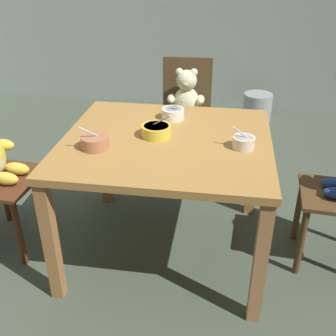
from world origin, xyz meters
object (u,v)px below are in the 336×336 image
(dining_table, at_px, (167,154))
(metal_pail, at_px, (257,107))
(porridge_bowl_yellow_center, at_px, (156,131))
(porridge_bowl_terracotta_near_left, at_px, (95,142))
(porridge_bowl_white_far_center, at_px, (173,113))
(teddy_chair_far_center, at_px, (186,108))
(porridge_bowl_cream_near_right, at_px, (244,142))

(dining_table, height_order, metal_pail, dining_table)
(dining_table, bearing_deg, porridge_bowl_yellow_center, 158.00)
(dining_table, distance_m, porridge_bowl_terracotta_near_left, 0.39)
(porridge_bowl_white_far_center, bearing_deg, metal_pail, 71.79)
(porridge_bowl_terracotta_near_left, bearing_deg, porridge_bowl_yellow_center, 34.20)
(porridge_bowl_terracotta_near_left, height_order, metal_pail, porridge_bowl_terracotta_near_left)
(teddy_chair_far_center, relative_size, metal_pail, 3.04)
(porridge_bowl_yellow_center, xyz_separation_m, porridge_bowl_cream_near_right, (0.45, -0.07, -0.00))
(porridge_bowl_cream_near_right, bearing_deg, porridge_bowl_terracotta_near_left, -171.18)
(porridge_bowl_cream_near_right, xyz_separation_m, metal_pail, (0.22, 2.20, -0.61))
(dining_table, xyz_separation_m, porridge_bowl_cream_near_right, (0.39, -0.05, 0.12))
(porridge_bowl_white_far_center, relative_size, metal_pail, 0.46)
(dining_table, bearing_deg, porridge_bowl_cream_near_right, -7.34)
(porridge_bowl_terracotta_near_left, distance_m, porridge_bowl_cream_near_right, 0.73)
(metal_pail, bearing_deg, porridge_bowl_terracotta_near_left, -112.14)
(porridge_bowl_terracotta_near_left, bearing_deg, teddy_chair_far_center, 73.23)
(teddy_chair_far_center, bearing_deg, porridge_bowl_terracotta_near_left, -19.24)
(teddy_chair_far_center, relative_size, porridge_bowl_cream_near_right, 7.42)
(porridge_bowl_yellow_center, bearing_deg, teddy_chair_far_center, 86.45)
(porridge_bowl_cream_near_right, bearing_deg, porridge_bowl_white_far_center, 140.41)
(porridge_bowl_cream_near_right, relative_size, metal_pail, 0.41)
(porridge_bowl_yellow_center, bearing_deg, porridge_bowl_terracotta_near_left, -145.80)
(porridge_bowl_cream_near_right, relative_size, porridge_bowl_white_far_center, 0.90)
(dining_table, distance_m, teddy_chair_far_center, 0.93)
(teddy_chair_far_center, xyz_separation_m, metal_pail, (0.61, 1.22, -0.40))
(teddy_chair_far_center, xyz_separation_m, porridge_bowl_cream_near_right, (0.39, -0.98, 0.21))
(dining_table, distance_m, porridge_bowl_cream_near_right, 0.41)
(dining_table, relative_size, porridge_bowl_cream_near_right, 9.05)
(dining_table, relative_size, metal_pail, 3.71)
(porridge_bowl_white_far_center, bearing_deg, porridge_bowl_cream_near_right, -39.59)
(dining_table, relative_size, teddy_chair_far_center, 1.22)
(teddy_chair_far_center, bearing_deg, dining_table, -2.37)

